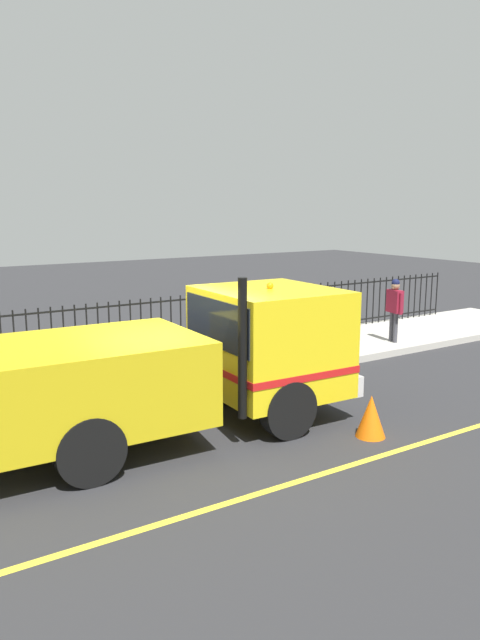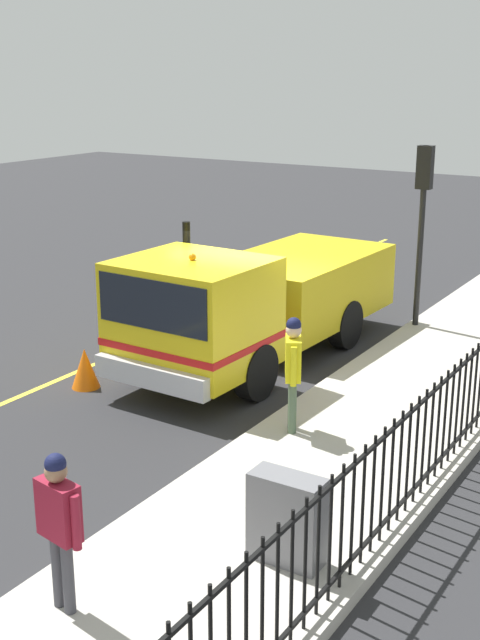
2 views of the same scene
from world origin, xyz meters
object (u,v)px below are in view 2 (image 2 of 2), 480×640
object	(u,v)px
traffic_light_near	(423,199)
utility_cabinet	(287,519)
pedestrian_distant	(59,516)
worker_standing	(293,362)
work_truck	(249,299)
traffic_cone	(85,368)

from	to	relation	value
traffic_light_near	utility_cabinet	bearing A→B (deg)	102.09
pedestrian_distant	utility_cabinet	xyz separation A→B (m)	(1.44, 1.90, -0.52)
worker_standing	utility_cabinet	distance (m)	3.46
traffic_light_near	pedestrian_distant	bearing A→B (deg)	92.64
work_truck	worker_standing	distance (m)	3.40
pedestrian_distant	traffic_cone	distance (m)	6.55
worker_standing	traffic_cone	distance (m)	4.15
utility_cabinet	worker_standing	bearing A→B (deg)	117.49
utility_cabinet	traffic_cone	world-z (taller)	utility_cabinet
utility_cabinet	traffic_cone	size ratio (longest dim) A/B	1.44
traffic_cone	utility_cabinet	bearing A→B (deg)	-28.60
worker_standing	traffic_light_near	bearing A→B (deg)	-26.22
work_truck	pedestrian_distant	bearing A→B (deg)	109.95
pedestrian_distant	utility_cabinet	world-z (taller)	pedestrian_distant
pedestrian_distant	traffic_cone	bearing A→B (deg)	-39.58
traffic_light_near	traffic_cone	world-z (taller)	traffic_light_near
worker_standing	pedestrian_distant	distance (m)	4.92
work_truck	traffic_light_near	bearing A→B (deg)	-116.47
work_truck	traffic_cone	size ratio (longest dim) A/B	9.83
worker_standing	pedestrian_distant	xyz separation A→B (m)	(0.13, -4.92, -0.04)
utility_cabinet	traffic_light_near	bearing A→B (deg)	102.07
pedestrian_distant	utility_cabinet	distance (m)	2.44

